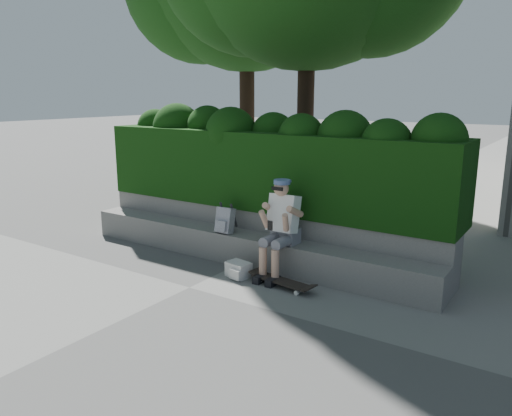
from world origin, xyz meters
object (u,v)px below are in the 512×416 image
Objects in this scene: backpack_plaid at (225,220)px; backpack_ground at (239,269)px; skateboard at (282,282)px; person at (281,224)px.

backpack_plaid is 1.18× the size of backpack_ground.
backpack_plaid is 0.91m from backpack_ground.
skateboard is 2.35× the size of backpack_plaid.
backpack_plaid reaches higher than backpack_ground.
backpack_ground is (-0.71, -0.01, 0.03)m from skateboard.
person is 4.19× the size of backpack_ground.
skateboard is 2.77× the size of backpack_ground.
backpack_plaid is at bearing 151.43° from backpack_ground.
person reaches higher than skateboard.
backpack_ground reaches higher than skateboard.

